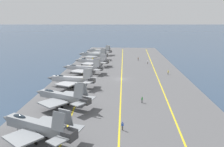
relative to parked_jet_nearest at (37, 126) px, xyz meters
name	(u,v)px	position (x,y,z in m)	size (l,w,h in m)	color
ground_plane	(121,80)	(44.96, -14.49, -3.06)	(2000.00, 2000.00, 0.00)	#2D425B
carrier_deck	(121,79)	(44.96, -14.49, -2.86)	(193.52, 47.93, 0.40)	#565659
deck_stripe_foul_line	(158,79)	(44.96, -27.67, -2.66)	(174.17, 0.36, 0.01)	yellow
deck_stripe_centerline	(121,79)	(44.96, -14.49, -2.66)	(174.17, 0.36, 0.01)	yellow
deck_stripe_edge_line	(85,79)	(44.96, -1.31, -2.66)	(174.17, 0.36, 0.01)	yellow
parked_jet_nearest	(37,126)	(0.00, 0.00, 0.00)	(12.41, 16.88, 6.61)	gray
parked_jet_second	(62,97)	(16.64, -0.29, -0.10)	(12.78, 16.65, 6.70)	gray
parked_jet_third	(71,79)	(33.81, 1.20, -0.16)	(12.79, 16.31, 6.20)	#A8AAAF
parked_jet_fourth	(83,68)	(53.33, 0.70, -0.44)	(13.70, 17.09, 6.21)	#A8AAAF
parked_jet_fifth	(92,61)	(69.06, -0.67, -0.48)	(13.06, 16.93, 5.68)	#A8AAAF
parked_jet_sixth	(93,55)	(87.39, 1.01, -0.23)	(12.41, 17.44, 6.17)	#93999E
parked_jet_seventh	(100,51)	(104.05, -0.57, -0.30)	(13.38, 16.56, 5.87)	#9EA3A8
crew_blue_vest	(122,126)	(4.54, -15.08, -1.71)	(0.45, 0.45, 1.73)	#4C473D
crew_white_vest	(148,62)	(75.19, -26.79, -1.65)	(0.45, 0.45, 1.84)	#383328
crew_yellow_vest	(168,72)	(52.96, -32.53, -1.70)	(0.44, 0.35, 1.76)	#383328
crew_brown_vest	(138,59)	(84.30, -22.72, -1.66)	(0.44, 0.46, 1.83)	#232328
crew_green_vest	(142,99)	(20.23, -20.02, -1.76)	(0.46, 0.41, 1.64)	#232328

